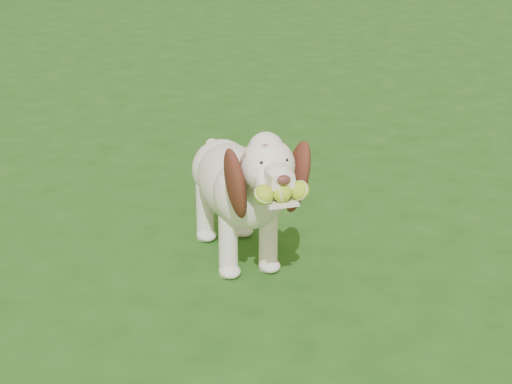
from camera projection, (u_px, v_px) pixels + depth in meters
ground at (244, 220)px, 4.15m from camera, size 80.00×80.00×0.00m
dog at (241, 183)px, 3.59m from camera, size 0.57×1.04×0.69m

